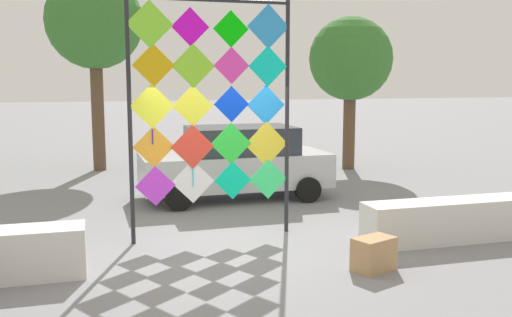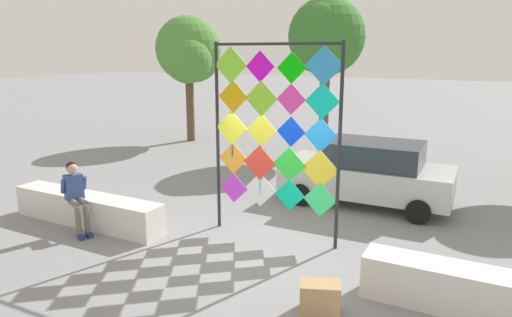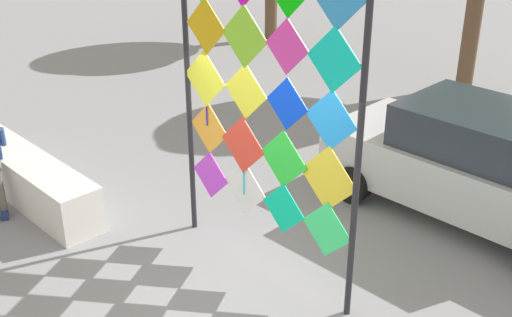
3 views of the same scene
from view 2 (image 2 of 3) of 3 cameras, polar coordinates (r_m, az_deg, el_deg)
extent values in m
plane|color=gray|center=(9.00, 0.79, -11.33)|extent=(120.00, 120.00, 0.00)
cube|color=silver|center=(10.81, -20.27, -5.96)|extent=(3.87, 0.62, 0.68)
cube|color=silver|center=(7.58, 28.25, -15.10)|extent=(3.87, 0.62, 0.68)
cylinder|color=#232328|center=(9.64, -4.78, 2.55)|extent=(0.07, 0.07, 3.92)
cylinder|color=#232328|center=(8.61, 10.32, 1.09)|extent=(0.07, 0.07, 3.92)
cylinder|color=#232328|center=(8.87, 2.46, 14.08)|extent=(2.62, 0.11, 0.06)
cube|color=#C638E3|center=(9.70, -2.78, -3.65)|extent=(0.65, 0.02, 0.65)
cube|color=white|center=(9.43, 0.51, -3.90)|extent=(0.72, 0.03, 0.72)
cube|color=#09D89E|center=(9.15, 4.20, -4.53)|extent=(0.64, 0.02, 0.64)
cube|color=#36F17B|center=(8.96, 7.96, -5.11)|extent=(0.68, 0.03, 0.68)
cube|color=#F8A22A|center=(9.55, -2.84, 0.02)|extent=(0.67, 0.02, 0.67)
cube|color=red|center=(9.26, 0.45, -0.50)|extent=(0.72, 0.03, 0.72)
cylinder|color=#16D3E5|center=(9.40, 0.47, -3.52)|extent=(0.02, 0.02, 0.30)
cube|color=#28D637|center=(9.00, 4.14, -0.75)|extent=(0.70, 0.03, 0.70)
cylinder|color=#E516D4|center=(9.13, 4.12, -3.59)|extent=(0.02, 0.02, 0.24)
cube|color=yellow|center=(8.81, 7.94, -1.34)|extent=(0.77, 0.03, 0.77)
cube|color=#F1F733|center=(9.41, -3.06, 3.84)|extent=(0.71, 0.03, 0.71)
cylinder|color=#1C16E5|center=(9.51, -3.00, 0.99)|extent=(0.02, 0.02, 0.25)
cube|color=yellow|center=(9.15, 0.66, 3.53)|extent=(0.67, 0.02, 0.67)
cube|color=#0838DB|center=(8.88, 4.38, 3.34)|extent=(0.60, 0.02, 0.60)
cube|color=#2093F2|center=(8.68, 8.04, 2.89)|extent=(0.67, 0.02, 0.67)
cylinder|color=orange|center=(8.80, 7.96, -0.37)|extent=(0.02, 0.02, 0.35)
cube|color=#E0A80C|center=(9.32, -2.87, 7.70)|extent=(0.67, 0.02, 0.67)
cylinder|color=blue|center=(9.39, -2.80, 4.62)|extent=(0.02, 0.02, 0.35)
cube|color=#8CE12B|center=(9.03, 0.67, 7.49)|extent=(0.71, 0.03, 0.71)
cube|color=#F73BB2|center=(8.77, 4.39, 7.37)|extent=(0.60, 0.02, 0.60)
cube|color=#0DE0C5|center=(8.56, 8.24, 7.06)|extent=(0.68, 0.03, 0.68)
cube|color=#82DF2C|center=(9.29, -3.18, 11.55)|extent=(0.74, 0.03, 0.74)
cylinder|color=#8116E5|center=(9.33, -3.10, 8.18)|extent=(0.02, 0.02, 0.36)
cube|color=#DA0BCD|center=(9.02, 0.52, 11.39)|extent=(0.61, 0.02, 0.61)
cube|color=#04D604|center=(8.74, 4.46, 11.18)|extent=(0.60, 0.02, 0.60)
cylinder|color=#E516E5|center=(8.78, 4.44, 8.39)|extent=(0.02, 0.02, 0.26)
cube|color=#2B91DA|center=(8.51, 8.46, 11.38)|extent=(0.73, 0.03, 0.73)
cylinder|color=orange|center=(8.56, 8.35, 7.57)|extent=(0.02, 0.02, 0.41)
cylinder|color=#666056|center=(10.08, -21.23, -7.43)|extent=(0.11, 0.11, 0.68)
cylinder|color=#666056|center=(10.13, -21.74, -5.17)|extent=(0.39, 0.27, 0.13)
cube|color=navy|center=(10.13, -20.98, -9.09)|extent=(0.26, 0.19, 0.09)
cylinder|color=#666056|center=(10.13, -20.31, -7.26)|extent=(0.11, 0.11, 0.68)
cylinder|color=#666056|center=(10.18, -20.83, -5.00)|extent=(0.39, 0.27, 0.13)
cube|color=navy|center=(10.18, -20.07, -8.91)|extent=(0.26, 0.19, 0.09)
cube|color=#334C8C|center=(10.25, -21.75, -3.27)|extent=(0.32, 0.41, 0.52)
sphere|color=tan|center=(10.15, -21.94, -1.10)|extent=(0.22, 0.22, 0.22)
sphere|color=black|center=(10.16, -21.98, -1.00)|extent=(0.22, 0.22, 0.22)
cylinder|color=#334C8C|center=(10.15, -22.92, -3.23)|extent=(0.19, 0.14, 0.31)
cylinder|color=#334C8C|center=(10.28, -20.57, -2.83)|extent=(0.19, 0.14, 0.31)
cube|color=#B7B7BC|center=(11.76, 13.51, -2.45)|extent=(4.13, 1.82, 0.73)
cube|color=#282D38|center=(11.58, 14.39, 0.62)|extent=(2.32, 1.58, 0.59)
cylinder|color=black|center=(11.44, 5.56, -4.49)|extent=(0.55, 0.22, 0.55)
cylinder|color=black|center=(13.03, 8.36, -2.36)|extent=(0.55, 0.22, 0.55)
cylinder|color=black|center=(10.82, 19.55, -6.26)|extent=(0.55, 0.22, 0.55)
cylinder|color=black|center=(12.49, 20.61, -3.77)|extent=(0.55, 0.22, 0.55)
cube|color=tan|center=(7.03, 7.94, -16.80)|extent=(0.67, 0.55, 0.47)
cylinder|color=brown|center=(16.96, 8.46, 6.21)|extent=(0.36, 0.36, 3.44)
sphere|color=#38752D|center=(16.84, 8.76, 14.80)|extent=(2.72, 2.72, 2.72)
sphere|color=#38752D|center=(16.28, 8.23, 16.29)|extent=(1.42, 1.42, 1.42)
sphere|color=#38752D|center=(16.72, 7.95, 14.39)|extent=(1.44, 1.44, 1.44)
cylinder|color=brown|center=(19.73, -8.20, 6.58)|extent=(0.34, 0.34, 3.03)
sphere|color=#4C8938|center=(19.61, -8.43, 13.34)|extent=(2.69, 2.69, 2.69)
sphere|color=#4C8938|center=(19.74, -7.72, 12.51)|extent=(2.17, 2.17, 2.17)
sphere|color=#4C8938|center=(18.91, -8.47, 12.14)|extent=(1.95, 1.95, 1.95)
sphere|color=#4C8938|center=(20.21, -8.53, 14.32)|extent=(1.52, 1.52, 1.52)
camera|label=1|loc=(5.84, -72.05, -6.84)|focal=40.21mm
camera|label=3|loc=(3.59, 46.73, 23.52)|focal=45.02mm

